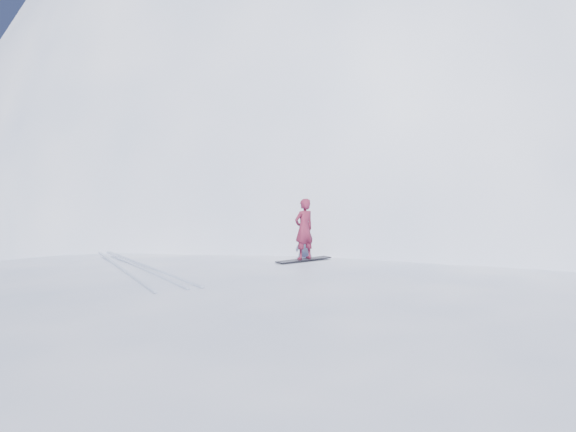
# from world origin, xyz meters

# --- Properties ---
(near_ridge) EXTENTS (36.00, 28.00, 4.80)m
(near_ridge) POSITION_xyz_m (1.00, 3.00, 0.00)
(near_ridge) COLOR white
(near_ridge) RESTS_ON ground
(summit_peak) EXTENTS (60.00, 56.00, 56.00)m
(summit_peak) POSITION_xyz_m (22.00, 26.00, 0.00)
(summit_peak) COLOR white
(summit_peak) RESTS_ON ground
(peak_shoulder) EXTENTS (28.00, 24.00, 18.00)m
(peak_shoulder) POSITION_xyz_m (10.00, 20.00, 0.00)
(peak_shoulder) COLOR white
(peak_shoulder) RESTS_ON ground
(wind_bumps) EXTENTS (16.00, 14.40, 1.00)m
(wind_bumps) POSITION_xyz_m (-0.56, 2.12, 0.00)
(wind_bumps) COLOR white
(wind_bumps) RESTS_ON ground
(snowboard) EXTENTS (1.69, 0.66, 0.03)m
(snowboard) POSITION_xyz_m (3.29, 3.57, 2.41)
(snowboard) COLOR black
(snowboard) RESTS_ON near_ridge
(snowboarder) EXTENTS (0.65, 0.50, 1.59)m
(snowboarder) POSITION_xyz_m (3.29, 3.57, 3.22)
(snowboarder) COLOR maroon
(snowboarder) RESTS_ON snowboard
(board_tracks) EXTENTS (1.49, 5.98, 0.04)m
(board_tracks) POSITION_xyz_m (-0.88, 4.32, 2.42)
(board_tracks) COLOR silver
(board_tracks) RESTS_ON ground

